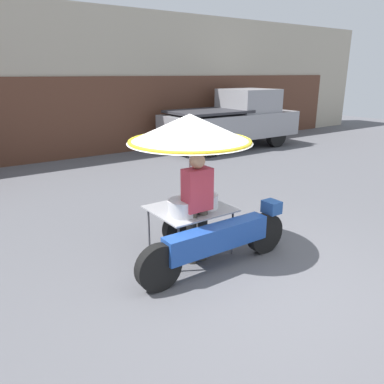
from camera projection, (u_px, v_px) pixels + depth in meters
ground_plane at (249, 279)px, 4.75m from camera, size 36.00×36.00×0.00m
shopfront_building at (42, 84)px, 11.36m from camera, size 28.00×2.06×4.40m
vendor_motorcycle_cart at (194, 152)px, 4.97m from camera, size 2.35×1.69×1.99m
vendor_person at (197, 203)px, 4.97m from camera, size 0.38×0.22×1.52m
pickup_truck at (234, 120)px, 12.87m from camera, size 4.83×1.86×1.97m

